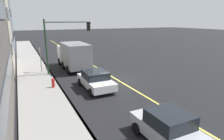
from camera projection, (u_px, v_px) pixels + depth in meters
ground at (116, 79)px, 18.43m from camera, size 200.00×200.00×0.00m
sidewalk_slab at (40, 90)px, 15.48m from camera, size 80.00×3.29×0.15m
curb_edge at (60, 87)px, 16.14m from camera, size 80.00×0.16×0.15m
lane_stripe_center at (116, 79)px, 18.43m from camera, size 80.00×0.16×0.01m
car_white at (96, 80)px, 15.81m from camera, size 4.28×2.11×1.47m
car_silver at (169, 128)px, 8.69m from camera, size 3.91×2.01×1.56m
truck_gray at (74, 55)px, 22.07m from camera, size 6.56×2.59×3.03m
traffic_light_mast at (64, 37)px, 19.38m from camera, size 0.28×4.78×5.63m
street_sign_post at (41, 58)px, 20.09m from camera, size 0.60×0.08×2.81m
fire_hydrant at (53, 84)px, 15.77m from camera, size 0.24×0.24×0.94m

